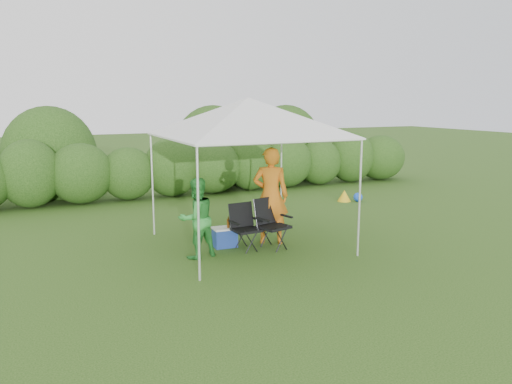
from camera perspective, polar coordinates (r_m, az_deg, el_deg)
name	(u,v)px	position (r m, az deg, el deg)	size (l,w,h in m)	color
ground	(259,251)	(9.38, 0.37, -6.78)	(70.00, 70.00, 0.00)	#375B1C
hedge	(176,168)	(14.78, -9.14, 2.70)	(16.77, 1.53, 1.80)	#2E541A
canopy	(248,117)	(9.42, -0.91, 8.52)	(3.10, 3.10, 2.83)	silver
chair_right	(271,220)	(9.49, 1.68, -3.21)	(0.69, 0.65, 0.95)	black
chair_left	(244,223)	(9.40, -1.36, -3.62)	(0.57, 0.53, 0.87)	black
man	(271,196)	(9.72, 1.68, -0.41)	(0.69, 0.45, 1.90)	orange
woman	(197,218)	(8.90, -6.81, -2.99)	(0.70, 0.55, 1.44)	green
cooler	(225,237)	(9.63, -3.59, -5.15)	(0.47, 0.35, 0.38)	navy
bottle	(228,222)	(9.54, -3.19, -3.46)	(0.06, 0.06, 0.21)	#592D0C
lawn_toy	(348,196)	(14.13, 10.45, -0.46)	(0.63, 0.52, 0.31)	gold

